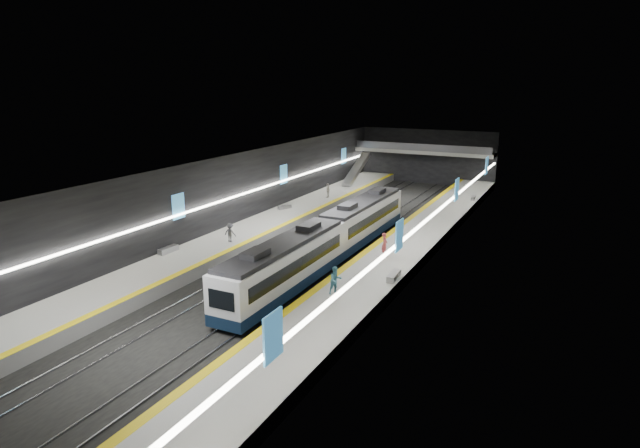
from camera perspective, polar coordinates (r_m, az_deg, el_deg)
The scene contains 26 objects.
ground at distance 49.83m, azimuth 0.28°, elevation -2.42°, with size 70.00×70.00×0.00m, color black.
ceiling at distance 48.02m, azimuth 0.29°, elevation 6.72°, with size 20.00×70.00×0.04m, color beige.
wall_left at distance 53.82m, azimuth -9.33°, elevation 3.11°, with size 0.04×70.00×8.00m, color black.
wall_right at distance 45.38m, azimuth 11.69°, elevation 0.74°, with size 0.04×70.00×8.00m, color black.
wall_back at distance 81.17m, azimuth 11.33°, elevation 7.05°, with size 20.00×0.04×8.00m, color black.
platform_left at distance 53.27m, azimuth -6.98°, elevation -0.80°, with size 5.00×70.00×1.00m, color slate.
tile_surface_left at distance 53.14m, azimuth -7.00°, elevation -0.28°, with size 5.00×70.00×0.02m, color #B2B3AD.
tactile_strip_left at distance 51.99m, azimuth -4.97°, elevation -0.55°, with size 0.60×70.00×0.02m, color yellow.
platform_right at distance 47.01m, azimuth 8.52°, elevation -3.04°, with size 5.00×70.00×1.00m, color slate.
tile_surface_right at distance 46.86m, azimuth 8.55°, elevation -2.45°, with size 5.00×70.00×0.02m, color #B2B3AD.
tactile_strip_right at distance 47.53m, azimuth 6.03°, elevation -2.10°, with size 0.60×70.00×0.02m, color yellow.
rails at distance 49.81m, azimuth 0.28°, elevation -2.36°, with size 6.52×70.00×0.12m.
train at distance 44.87m, azimuth 1.01°, elevation -1.49°, with size 2.69×30.04×3.60m.
ad_posters at distance 49.54m, azimuth 0.80°, elevation 2.86°, with size 19.94×53.50×2.20m.
cove_light_left at distance 53.75m, azimuth -9.15°, elevation 2.88°, with size 0.25×68.60×0.12m, color white.
cove_light_right at distance 45.48m, azimuth 11.44°, elevation 0.53°, with size 0.25×68.60×0.12m, color white.
mezzanine_bridge at distance 79.05m, azimuth 10.96°, elevation 7.62°, with size 20.00×3.00×1.50m.
escalator at distance 75.28m, azimuth 3.91°, elevation 5.84°, with size 1.20×8.00×0.60m, color #99999E.
bench_left_near at distance 46.63m, azimuth -15.89°, elevation -2.67°, with size 0.55×1.97×0.48m, color #99999E.
bench_left_far at distance 60.11m, azimuth -3.80°, elevation 1.81°, with size 0.45×1.63×0.40m, color #99999E.
bench_right_near at distance 39.36m, azimuth 7.87°, elevation -5.53°, with size 0.56×2.01×0.49m, color #99999E.
bench_right_far at distance 67.33m, azimuth 16.04°, elevation 2.69°, with size 0.44×1.60×0.39m, color #99999E.
passenger_right_a at distance 44.18m, azimuth 6.90°, elevation -2.18°, with size 0.70×0.46×1.93m, color #B84447.
passenger_right_b at distance 36.22m, azimuth 1.67°, elevation -6.03°, with size 0.94×0.73×1.94m, color teal.
passenger_left_a at distance 65.64m, azimuth 0.84°, elevation 3.60°, with size 1.04×0.43×1.78m, color #BDB6AC.
passenger_left_b at distance 48.25m, azimuth -9.56°, elevation -0.93°, with size 1.10×0.63×1.71m, color #44444C.
Camera 1 is at (20.93, -42.64, 15.07)m, focal length 30.00 mm.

